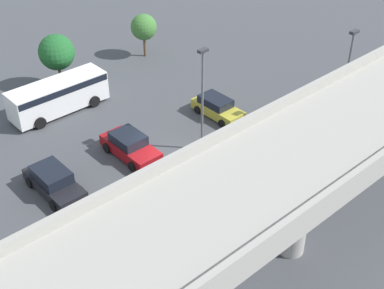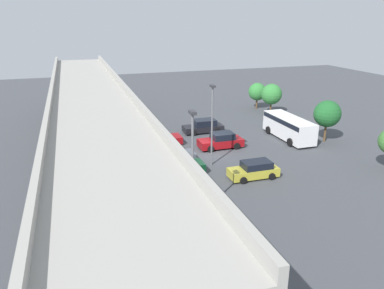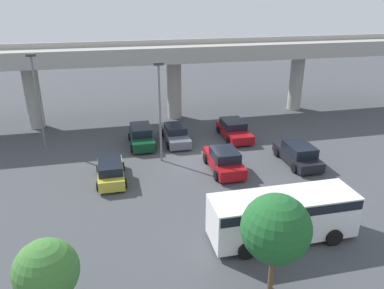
# 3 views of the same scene
# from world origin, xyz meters

# --- Properties ---
(ground_plane) EXTENTS (115.33, 115.33, 0.00)m
(ground_plane) POSITION_xyz_m (0.00, 0.00, 0.00)
(ground_plane) COLOR #424449
(highway_overpass) EXTENTS (55.26, 6.49, 7.50)m
(highway_overpass) POSITION_xyz_m (0.00, 11.30, 5.98)
(highway_overpass) COLOR #9E9B93
(highway_overpass) RESTS_ON ground_plane
(parked_car_0) EXTENTS (1.97, 4.31, 1.49)m
(parked_car_0) POSITION_xyz_m (-6.86, -1.55, 0.71)
(parked_car_0) COLOR gold
(parked_car_0) RESTS_ON ground_plane
(parked_car_1) EXTENTS (2.08, 4.40, 1.62)m
(parked_car_1) POSITION_xyz_m (-4.14, 4.49, 0.78)
(parked_car_1) COLOR #0C381E
(parked_car_1) RESTS_ON ground_plane
(parked_car_2) EXTENTS (2.07, 4.86, 1.48)m
(parked_car_2) POSITION_xyz_m (-1.16, 4.55, 0.69)
(parked_car_2) COLOR #515660
(parked_car_2) RESTS_ON ground_plane
(parked_car_3) EXTENTS (2.19, 4.70, 1.65)m
(parked_car_3) POSITION_xyz_m (1.23, -1.75, 0.77)
(parked_car_3) COLOR maroon
(parked_car_3) RESTS_ON ground_plane
(parked_car_4) EXTENTS (2.24, 4.85, 1.51)m
(parked_car_4) POSITION_xyz_m (4.10, 4.40, 0.72)
(parked_car_4) COLOR maroon
(parked_car_4) RESTS_ON ground_plane
(parked_car_5) EXTENTS (2.18, 4.77, 1.58)m
(parked_car_5) POSITION_xyz_m (7.05, -1.87, 0.75)
(parked_car_5) COLOR black
(parked_car_5) RESTS_ON ground_plane
(shuttle_bus) EXTENTS (7.65, 2.65, 2.51)m
(shuttle_bus) POSITION_xyz_m (1.74, -10.19, 1.50)
(shuttle_bus) COLOR white
(shuttle_bus) RESTS_ON ground_plane
(lamp_post_near_aisle) EXTENTS (0.70, 0.35, 7.73)m
(lamp_post_near_aisle) POSITION_xyz_m (-12.10, 5.75, 4.55)
(lamp_post_near_aisle) COLOR slate
(lamp_post_near_aisle) RESTS_ON ground_plane
(lamp_post_mid_lot) EXTENTS (0.70, 0.35, 7.56)m
(lamp_post_mid_lot) POSITION_xyz_m (-2.97, 0.91, 4.46)
(lamp_post_mid_lot) COLOR slate
(lamp_post_mid_lot) RESTS_ON ground_plane
(tree_front_left) EXTENTS (2.36, 2.36, 4.03)m
(tree_front_left) POSITION_xyz_m (-9.29, -13.67, 2.83)
(tree_front_left) COLOR brown
(tree_front_left) RESTS_ON ground_plane
(tree_front_centre) EXTENTS (2.93, 2.93, 4.64)m
(tree_front_centre) POSITION_xyz_m (-0.35, -13.56, 3.17)
(tree_front_centre) COLOR brown
(tree_front_centre) RESTS_ON ground_plane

